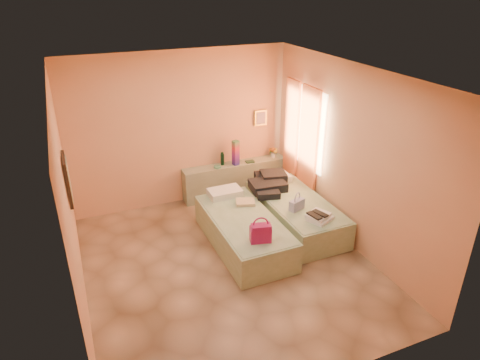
% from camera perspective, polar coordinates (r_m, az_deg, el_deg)
% --- Properties ---
extents(ground, '(4.50, 4.50, 0.00)m').
position_cam_1_polar(ground, '(6.47, -1.61, -11.28)').
color(ground, tan).
rests_on(ground, ground).
extents(room_walls, '(4.02, 4.51, 2.81)m').
position_cam_1_polar(room_walls, '(6.15, -1.95, 5.66)').
color(room_walls, '#E1A578').
rests_on(room_walls, ground).
extents(headboard_ledge, '(2.05, 0.30, 0.65)m').
position_cam_1_polar(headboard_ledge, '(8.29, -0.65, 0.16)').
color(headboard_ledge, gray).
rests_on(headboard_ledge, ground).
extents(bed_left, '(0.92, 2.01, 0.50)m').
position_cam_1_polar(bed_left, '(6.77, 0.46, -6.89)').
color(bed_left, '#A5BE99').
rests_on(bed_left, ground).
extents(bed_right, '(0.92, 2.01, 0.50)m').
position_cam_1_polar(bed_right, '(7.32, 7.40, -4.42)').
color(bed_right, '#A5BE99').
rests_on(bed_right, ground).
extents(water_bottle, '(0.07, 0.07, 0.24)m').
position_cam_1_polar(water_bottle, '(8.06, -2.37, 2.84)').
color(water_bottle, '#143721').
rests_on(water_bottle, headboard_ledge).
extents(rainbow_box, '(0.13, 0.13, 0.48)m').
position_cam_1_polar(rainbow_box, '(8.02, -0.59, 3.64)').
color(rainbow_box, '#A11357').
rests_on(rainbow_box, headboard_ledge).
extents(small_dish, '(0.16, 0.16, 0.03)m').
position_cam_1_polar(small_dish, '(7.98, -3.04, 1.77)').
color(small_dish, '#519574').
rests_on(small_dish, headboard_ledge).
extents(green_book, '(0.17, 0.12, 0.03)m').
position_cam_1_polar(green_book, '(8.21, 1.33, 2.47)').
color(green_book, '#24442C').
rests_on(green_book, headboard_ledge).
extents(flower_vase, '(0.20, 0.20, 0.24)m').
position_cam_1_polar(flower_vase, '(8.44, 4.47, 3.83)').
color(flower_vase, white).
rests_on(flower_vase, headboard_ledge).
extents(magenta_handbag, '(0.32, 0.23, 0.27)m').
position_cam_1_polar(magenta_handbag, '(6.03, 2.75, -7.03)').
color(magenta_handbag, '#A11357').
rests_on(magenta_handbag, bed_left).
extents(khaki_garment, '(0.37, 0.33, 0.05)m').
position_cam_1_polar(khaki_garment, '(7.02, 0.73, -2.98)').
color(khaki_garment, tan).
rests_on(khaki_garment, bed_left).
extents(clothes_pile, '(0.75, 0.75, 0.20)m').
position_cam_1_polar(clothes_pile, '(7.49, 4.10, -0.51)').
color(clothes_pile, black).
rests_on(clothes_pile, bed_right).
extents(blue_handbag, '(0.29, 0.20, 0.17)m').
position_cam_1_polar(blue_handbag, '(6.89, 7.58, -3.28)').
color(blue_handbag, '#4454A3').
rests_on(blue_handbag, bed_right).
extents(towel_stack, '(0.44, 0.42, 0.10)m').
position_cam_1_polar(towel_stack, '(6.67, 10.61, -4.87)').
color(towel_stack, white).
rests_on(towel_stack, bed_right).
extents(sandal_pair, '(0.24, 0.29, 0.03)m').
position_cam_1_polar(sandal_pair, '(6.60, 10.31, -4.59)').
color(sandal_pair, black).
rests_on(sandal_pair, towel_stack).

